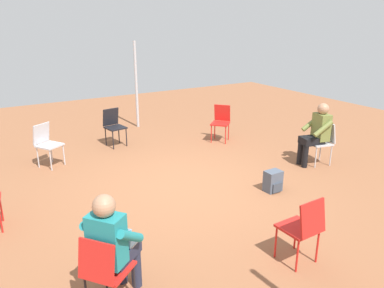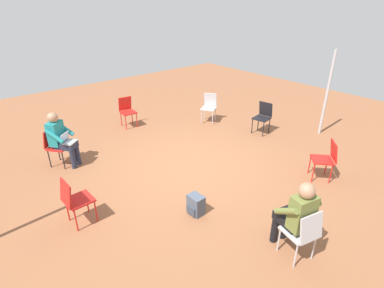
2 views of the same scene
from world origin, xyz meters
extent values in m
plane|color=brown|center=(0.00, 0.00, 0.00)|extent=(16.73, 16.73, 0.00)
cube|color=red|center=(2.01, 1.79, 0.43)|extent=(0.56, 0.56, 0.03)
cylinder|color=red|center=(1.99, 1.55, 0.21)|extent=(0.02, 0.02, 0.42)
cylinder|color=red|center=(1.77, 1.81, 0.21)|extent=(0.02, 0.02, 0.42)
cylinder|color=red|center=(2.25, 1.78, 0.21)|extent=(0.02, 0.02, 0.42)
cylinder|color=red|center=(2.02, 2.03, 0.21)|extent=(0.02, 0.02, 0.42)
cube|color=red|center=(2.15, 1.92, 0.65)|extent=(0.32, 0.34, 0.40)
cube|color=#B7B7BC|center=(-1.77, 2.18, 0.43)|extent=(0.55, 0.55, 0.03)
cylinder|color=#B7B7BC|center=(-1.53, 2.13, 0.21)|extent=(0.02, 0.02, 0.42)
cylinder|color=#B7B7BC|center=(-1.82, 1.94, 0.21)|extent=(0.02, 0.02, 0.42)
cylinder|color=#B7B7BC|center=(-1.71, 2.41, 0.21)|extent=(0.02, 0.02, 0.42)
cylinder|color=#B7B7BC|center=(-2.00, 2.23, 0.21)|extent=(0.02, 0.02, 0.42)
cube|color=#B7B7BC|center=(-1.87, 2.34, 0.65)|extent=(0.37, 0.28, 0.40)
cube|color=red|center=(-2.03, -2.09, 0.43)|extent=(0.56, 0.56, 0.03)
cylinder|color=black|center=(-2.00, -1.85, 0.21)|extent=(0.02, 0.02, 0.42)
cylinder|color=black|center=(-1.79, -2.11, 0.21)|extent=(0.02, 0.02, 0.42)
cylinder|color=black|center=(-2.27, -2.06, 0.21)|extent=(0.02, 0.02, 0.42)
cylinder|color=black|center=(-2.06, -2.32, 0.21)|extent=(0.02, 0.02, 0.42)
cube|color=red|center=(-2.18, -2.20, 0.65)|extent=(0.31, 0.36, 0.40)
cube|color=#B7B7BC|center=(2.85, -0.42, 0.43)|extent=(0.48, 0.48, 0.03)
cylinder|color=#B7B7BC|center=(2.64, -0.54, 0.21)|extent=(0.02, 0.02, 0.42)
cylinder|color=#B7B7BC|center=(2.73, -0.21, 0.21)|extent=(0.02, 0.02, 0.42)
cylinder|color=#B7B7BC|center=(2.97, -0.62, 0.21)|extent=(0.02, 0.02, 0.42)
cylinder|color=#B7B7BC|center=(3.06, -0.29, 0.21)|extent=(0.02, 0.02, 0.42)
cube|color=#B7B7BC|center=(3.03, -0.46, 0.65)|extent=(0.18, 0.39, 0.40)
cube|color=red|center=(0.13, -2.48, 0.43)|extent=(0.41, 0.41, 0.03)
cylinder|color=red|center=(-0.05, -2.32, 0.21)|extent=(0.02, 0.02, 0.42)
cylinder|color=red|center=(0.29, -2.31, 0.21)|extent=(0.02, 0.02, 0.42)
cylinder|color=red|center=(-0.04, -2.66, 0.21)|extent=(0.02, 0.02, 0.42)
cylinder|color=red|center=(0.30, -2.65, 0.21)|extent=(0.02, 0.02, 0.42)
cube|color=red|center=(0.14, -2.67, 0.65)|extent=(0.38, 0.10, 0.40)
cube|color=black|center=(-0.23, 2.72, 0.43)|extent=(0.46, 0.46, 0.03)
cylinder|color=black|center=(-0.04, 2.58, 0.21)|extent=(0.02, 0.02, 0.42)
cylinder|color=black|center=(-0.37, 2.52, 0.21)|extent=(0.02, 0.02, 0.42)
cylinder|color=black|center=(-0.10, 2.91, 0.21)|extent=(0.02, 0.02, 0.42)
cylinder|color=black|center=(-0.43, 2.86, 0.21)|extent=(0.02, 0.02, 0.42)
cube|color=black|center=(-0.27, 2.91, 0.65)|extent=(0.39, 0.15, 0.40)
cube|color=red|center=(-3.00, 0.19, 0.43)|extent=(0.44, 0.44, 0.03)
cylinder|color=red|center=(-2.81, 0.33, 0.21)|extent=(0.02, 0.02, 0.42)
cylinder|color=red|center=(-2.85, 0.00, 0.21)|extent=(0.02, 0.02, 0.42)
cylinder|color=red|center=(-3.15, 0.37, 0.21)|extent=(0.02, 0.02, 0.42)
cylinder|color=red|center=(-3.19, 0.04, 0.21)|extent=(0.02, 0.02, 0.42)
cube|color=red|center=(-3.19, 0.21, 0.65)|extent=(0.14, 0.39, 0.40)
cylinder|color=#23283D|center=(-1.81, -1.79, 0.23)|extent=(0.11, 0.11, 0.45)
cylinder|color=#23283D|center=(-1.70, -1.94, 0.23)|extent=(0.11, 0.11, 0.45)
cube|color=#23283D|center=(-1.88, -1.97, 0.51)|extent=(0.52, 0.50, 0.14)
cube|color=teal|center=(-2.03, -2.09, 0.77)|extent=(0.38, 0.40, 0.52)
sphere|color=#A87A5B|center=(-2.03, -2.09, 1.13)|extent=(0.22, 0.22, 0.22)
cylinder|color=teal|center=(-2.08, -1.87, 0.80)|extent=(0.37, 0.32, 0.31)
cylinder|color=teal|center=(-1.83, -2.18, 0.80)|extent=(0.37, 0.32, 0.31)
cube|color=#9EA0A5|center=(-1.80, -1.90, 0.59)|extent=(0.36, 0.37, 0.02)
cube|color=#B2D1F2|center=(-1.88, -1.97, 0.70)|extent=(0.23, 0.27, 0.20)
cylinder|color=black|center=(2.48, -0.42, 0.23)|extent=(0.11, 0.11, 0.45)
cylinder|color=black|center=(2.52, -0.24, 0.23)|extent=(0.11, 0.11, 0.45)
cube|color=black|center=(2.67, -0.37, 0.51)|extent=(0.48, 0.39, 0.14)
cube|color=olive|center=(2.85, -0.42, 0.77)|extent=(0.30, 0.38, 0.52)
sphere|color=#A87A5B|center=(2.85, -0.42, 1.13)|extent=(0.22, 0.22, 0.22)
cylinder|color=olive|center=(2.70, -0.59, 0.80)|extent=(0.41, 0.18, 0.31)
cylinder|color=olive|center=(2.80, -0.20, 0.80)|extent=(0.41, 0.18, 0.31)
cube|color=#475160|center=(1.21, -0.90, 0.18)|extent=(0.28, 0.20, 0.36)
cube|color=#39414D|center=(1.21, -0.90, 0.10)|extent=(0.20, 0.25, 0.16)
cylinder|color=#B2B2B7|center=(0.83, 3.97, 1.13)|extent=(0.07, 0.07, 2.25)
camera|label=1|loc=(-2.92, -5.15, 2.76)|focal=35.00mm
camera|label=2|loc=(4.34, -3.65, 3.40)|focal=28.00mm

